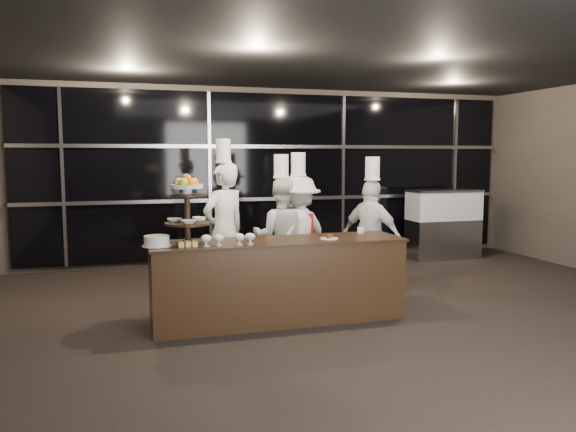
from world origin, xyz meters
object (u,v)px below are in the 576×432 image
object	(u,v)px
display_case	(443,220)
chef_d	(371,236)
display_stand	(187,205)
buffet_counter	(279,280)
chef_c	(298,234)
chef_b	(281,236)
layer_cake	(157,241)
chef_a	(224,229)

from	to	relation	value
display_case	chef_d	bearing A→B (deg)	-139.43
display_stand	buffet_counter	bearing A→B (deg)	0.01
chef_d	chef_c	bearing A→B (deg)	162.13
chef_d	chef_b	bearing A→B (deg)	167.27
display_case	chef_b	distance (m)	3.95
buffet_counter	display_stand	xyz separation A→B (m)	(-1.00, -0.00, 0.87)
layer_cake	chef_d	size ratio (longest dim) A/B	0.16
buffet_counter	layer_cake	bearing A→B (deg)	-177.84
display_stand	chef_b	xyz separation A→B (m)	(1.34, 1.08, -0.54)
display_case	buffet_counter	bearing A→B (deg)	-143.78
display_case	chef_a	size ratio (longest dim) A/B	0.62
layer_cake	display_case	world-z (taller)	display_case
display_case	chef_c	distance (m)	3.71
layer_cake	chef_a	world-z (taller)	chef_a
chef_a	chef_b	world-z (taller)	chef_a
chef_b	chef_c	distance (m)	0.25
buffet_counter	chef_d	bearing A→B (deg)	28.33
display_case	chef_c	bearing A→B (deg)	-152.37
layer_cake	chef_b	bearing A→B (deg)	34.15
chef_a	chef_c	size ratio (longest dim) A/B	1.09
chef_c	buffet_counter	bearing A→B (deg)	-117.67
buffet_counter	display_stand	size ratio (longest dim) A/B	3.81
chef_a	chef_b	size ratio (longest dim) A/B	1.11
display_stand	chef_d	world-z (taller)	chef_d
chef_c	display_case	bearing A→B (deg)	27.63
layer_cake	chef_b	distance (m)	2.02
buffet_counter	layer_cake	size ratio (longest dim) A/B	9.47
display_case	chef_a	world-z (taller)	chef_a
display_stand	chef_a	distance (m)	1.42
display_case	display_stand	bearing A→B (deg)	-149.80
chef_c	chef_d	distance (m)	0.98
buffet_counter	display_stand	distance (m)	1.33
display_stand	display_case	world-z (taller)	display_stand
buffet_counter	display_case	size ratio (longest dim) A/B	2.21
buffet_counter	layer_cake	world-z (taller)	layer_cake
chef_b	chef_d	xyz separation A→B (m)	(1.17, -0.26, -0.01)
display_stand	display_case	size ratio (longest dim) A/B	0.58
chef_b	chef_d	distance (m)	1.20
layer_cake	chef_b	xyz separation A→B (m)	(1.67, 1.13, -0.17)
display_case	chef_c	xyz separation A→B (m)	(-3.29, -1.72, 0.12)
display_stand	chef_a	bearing A→B (deg)	63.32
display_stand	chef_b	world-z (taller)	chef_b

